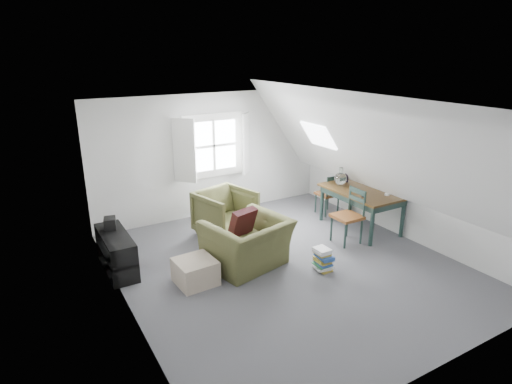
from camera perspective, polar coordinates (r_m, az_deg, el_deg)
floor at (r=6.99m, az=4.20°, el=-9.75°), size 5.50×5.50×0.00m
ceiling at (r=6.21m, az=4.75°, el=11.02°), size 5.50×5.50×0.00m
wall_back at (r=8.80m, az=-5.75°, el=4.93°), size 5.00×0.00×5.00m
wall_front at (r=4.68m, az=24.11°, el=-9.25°), size 5.00×0.00×5.00m
wall_left at (r=5.55m, az=-17.42°, el=-4.11°), size 0.00×5.50×5.50m
wall_right at (r=8.12m, az=19.17°, el=2.83°), size 0.00×5.50×5.50m
slope_left at (r=5.63m, az=-8.53°, el=2.57°), size 3.19×5.50×4.48m
slope_right at (r=7.32m, az=14.67°, el=5.86°), size 3.19×5.50×4.48m
dormer_window at (r=8.69m, az=-5.58°, el=6.11°), size 1.71×0.35×1.30m
skylight at (r=8.28m, az=8.34°, el=7.47°), size 0.35×0.75×0.47m
armchair_near at (r=6.97m, az=-1.15°, el=-9.78°), size 1.41×1.30×0.78m
armchair_far at (r=8.09m, az=-4.00°, el=-5.63°), size 1.13×1.15×0.86m
throw_pillow at (r=6.79m, az=-1.81°, el=-4.07°), size 0.51×0.38×0.47m
ottoman at (r=6.48m, az=-8.08°, el=-10.46°), size 0.59×0.59×0.37m
dining_table at (r=8.35m, az=13.89°, el=-0.42°), size 0.93×1.55×0.77m
demijohn at (r=8.49m, az=11.20°, el=1.82°), size 0.24×0.24×0.34m
vase_twigs at (r=8.73m, az=12.01°, el=2.10°), size 0.07×0.08×0.55m
cup at (r=7.95m, az=14.12°, el=-0.62°), size 0.12×0.12×0.09m
paper_box at (r=8.15m, az=17.14°, el=-0.27°), size 0.13×0.10×0.04m
dining_chair_far at (r=9.01m, az=9.63°, el=-0.19°), size 0.41×0.41×0.87m
dining_chair_near at (r=7.75m, az=12.28°, el=-3.04°), size 0.46×0.46×0.98m
media_shelf at (r=7.04m, az=-18.03°, el=-7.96°), size 0.39×1.18×0.61m
electronics_box at (r=7.14m, az=-18.89°, el=-4.03°), size 0.23×0.28×0.20m
magazine_stack at (r=6.84m, az=8.91°, el=-8.87°), size 0.27×0.33×0.37m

